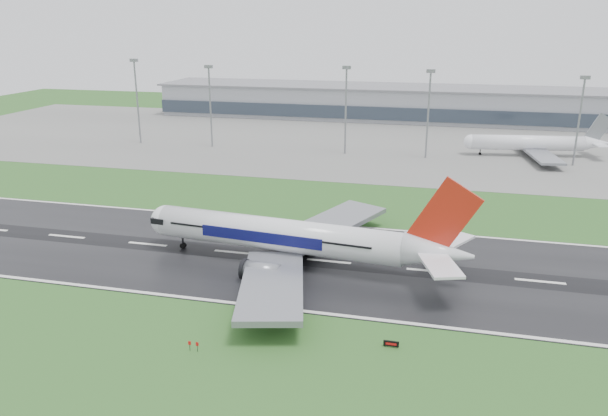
# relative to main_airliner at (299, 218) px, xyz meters

# --- Properties ---
(ground) EXTENTS (520.00, 520.00, 0.00)m
(ground) POSITION_rel_main_airliner_xyz_m (5.38, 3.02, -9.87)
(ground) COLOR #24531E
(ground) RESTS_ON ground
(runway) EXTENTS (400.00, 45.00, 0.10)m
(runway) POSITION_rel_main_airliner_xyz_m (5.38, 3.02, -9.82)
(runway) COLOR black
(runway) RESTS_ON ground
(apron) EXTENTS (400.00, 130.00, 0.08)m
(apron) POSITION_rel_main_airliner_xyz_m (5.38, 128.02, -9.83)
(apron) COLOR slate
(apron) RESTS_ON ground
(terminal) EXTENTS (240.00, 36.00, 15.00)m
(terminal) POSITION_rel_main_airliner_xyz_m (5.38, 188.02, -2.37)
(terminal) COLOR #92959D
(terminal) RESTS_ON ground
(main_airliner) EXTENTS (72.33, 69.52, 19.54)m
(main_airliner) POSITION_rel_main_airliner_xyz_m (0.00, 0.00, 0.00)
(main_airliner) COLOR white
(main_airliner) RESTS_ON runway
(parked_airliner) EXTENTS (57.68, 54.71, 15.00)m
(parked_airliner) POSITION_rel_main_airliner_xyz_m (56.58, 115.15, -2.29)
(parked_airliner) COLOR white
(parked_airliner) RESTS_ON apron
(runway_sign) EXTENTS (2.25, 1.02, 1.04)m
(runway_sign) POSITION_rel_main_airliner_xyz_m (20.81, -26.55, -9.35)
(runway_sign) COLOR black
(runway_sign) RESTS_ON ground
(floodmast_0) EXTENTS (0.64, 0.64, 31.24)m
(floodmast_0) POSITION_rel_main_airliner_xyz_m (-90.86, 103.02, 5.75)
(floodmast_0) COLOR gray
(floodmast_0) RESTS_ON ground
(floodmast_1) EXTENTS (0.64, 0.64, 29.41)m
(floodmast_1) POSITION_rel_main_airliner_xyz_m (-60.60, 103.02, 4.83)
(floodmast_1) COLOR gray
(floodmast_1) RESTS_ON ground
(floodmast_2) EXTENTS (0.64, 0.64, 30.03)m
(floodmast_2) POSITION_rel_main_airliner_xyz_m (-8.99, 103.02, 5.14)
(floodmast_2) COLOR gray
(floodmast_2) RESTS_ON ground
(floodmast_3) EXTENTS (0.64, 0.64, 29.34)m
(floodmast_3) POSITION_rel_main_airliner_xyz_m (19.83, 103.02, 4.80)
(floodmast_3) COLOR gray
(floodmast_3) RESTS_ON ground
(floodmast_4) EXTENTS (0.64, 0.64, 28.29)m
(floodmast_4) POSITION_rel_main_airliner_xyz_m (68.25, 103.02, 4.27)
(floodmast_4) COLOR gray
(floodmast_4) RESTS_ON ground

